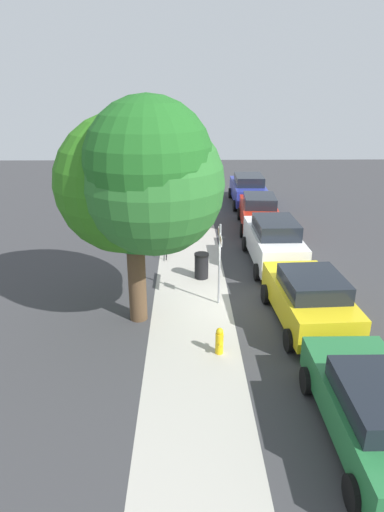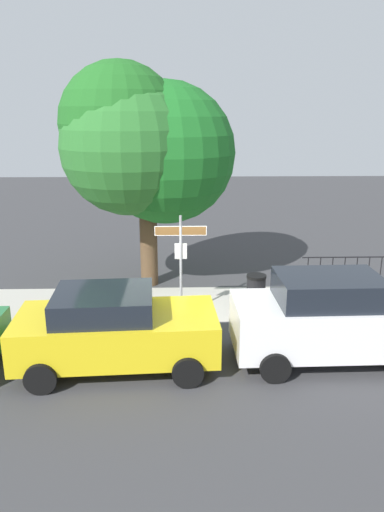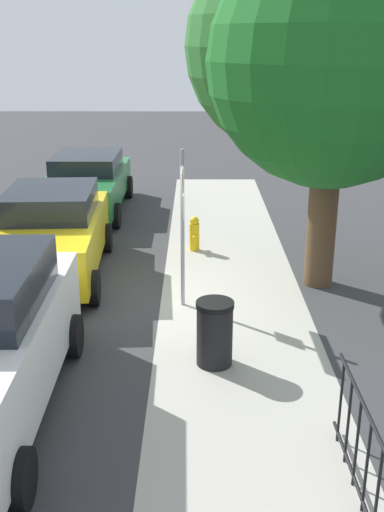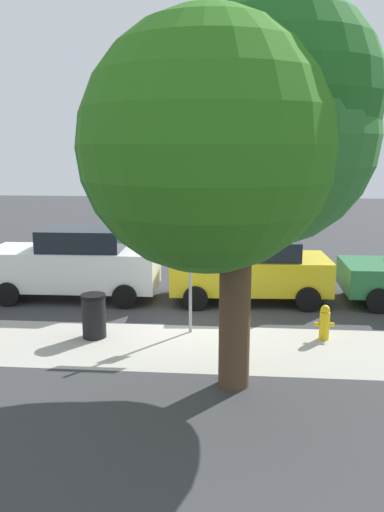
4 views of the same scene
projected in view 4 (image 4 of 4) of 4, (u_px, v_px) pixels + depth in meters
The scene contains 8 objects.
ground_plane at pixel (199, 326), 12.26m from camera, with size 60.00×60.00×0.00m, color #38383A.
sidewalk_strip at pixel (102, 344), 11.16m from camera, with size 24.00×2.60×0.00m, color #ABA79C.
street_sign at pixel (190, 251), 11.48m from camera, with size 1.34×0.07×2.77m.
shade_tree at pixel (233, 135), 8.57m from camera, with size 5.03×4.87×6.70m.
car_yellow at pixel (251, 269), 14.12m from camera, with size 4.32×2.29×1.72m.
car_white at pixel (76, 263), 14.33m from camera, with size 4.62×2.03×1.96m.
fire_hydrant at pixel (325, 322), 11.36m from camera, with size 0.42×0.22×0.78m.
trash_bin at pixel (94, 316), 11.46m from camera, with size 0.55×0.55×0.98m.
Camera 4 is at (-0.82, 11.60, 4.21)m, focal length 36.59 mm.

